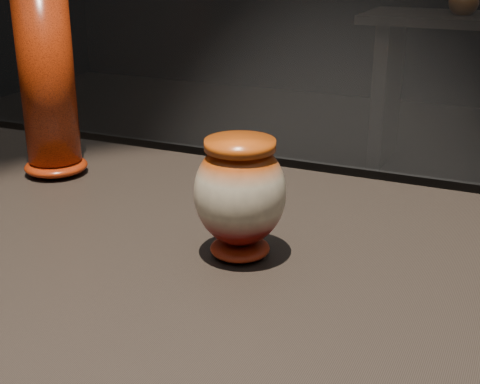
{
  "coord_description": "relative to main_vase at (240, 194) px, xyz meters",
  "views": [
    {
      "loc": [
        0.27,
        -0.7,
        1.29
      ],
      "look_at": [
        -0.05,
        0.03,
        0.99
      ],
      "focal_mm": 50.0,
      "sensor_mm": 36.0,
      "label": 1
    }
  ],
  "objects": [
    {
      "name": "main_vase",
      "position": [
        0.0,
        0.0,
        0.0
      ],
      "size": [
        0.15,
        0.15,
        0.16
      ],
      "rotation": [
        0.0,
        0.0,
        0.26
      ],
      "color": "#660C09",
      "rests_on": "display_plinth"
    },
    {
      "name": "tall_vase",
      "position": [
        -0.44,
        0.17,
        0.08
      ],
      "size": [
        0.15,
        0.15,
        0.35
      ],
      "rotation": [
        0.0,
        0.0,
        0.43
      ],
      "color": "red",
      "rests_on": "display_plinth"
    }
  ]
}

